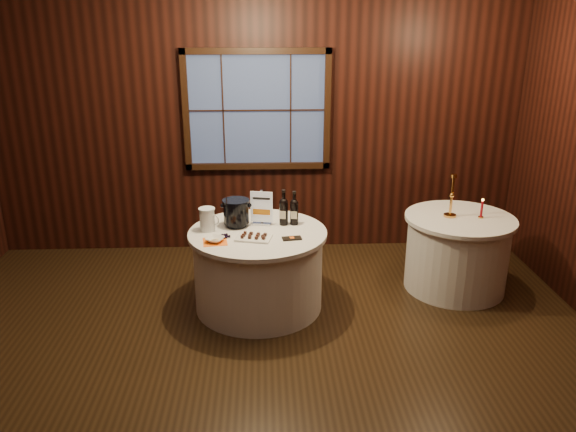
{
  "coord_description": "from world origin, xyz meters",
  "views": [
    {
      "loc": [
        0.06,
        -3.82,
        2.64
      ],
      "look_at": [
        0.28,
        0.9,
        0.95
      ],
      "focal_mm": 35.0,
      "sensor_mm": 36.0,
      "label": 1
    }
  ],
  "objects_px": {
    "chocolate_box": "(292,238)",
    "brass_candlestick": "(451,201)",
    "glass_pitcher": "(207,219)",
    "port_bottle_left": "(284,210)",
    "sign_stand": "(262,213)",
    "ice_bucket": "(236,212)",
    "grape_bunch": "(225,236)",
    "port_bottle_right": "(294,210)",
    "red_candle": "(482,210)",
    "side_table": "(457,252)",
    "cracker_bowl": "(215,239)",
    "main_table": "(258,269)",
    "chocolate_plate": "(254,237)"
  },
  "relations": [
    {
      "from": "sign_stand",
      "to": "grape_bunch",
      "type": "relative_size",
      "value": 2.16
    },
    {
      "from": "sign_stand",
      "to": "glass_pitcher",
      "type": "bearing_deg",
      "value": -154.02
    },
    {
      "from": "ice_bucket",
      "to": "red_candle",
      "type": "height_order",
      "value": "ice_bucket"
    },
    {
      "from": "chocolate_box",
      "to": "brass_candlestick",
      "type": "relative_size",
      "value": 0.39
    },
    {
      "from": "main_table",
      "to": "port_bottle_right",
      "type": "height_order",
      "value": "port_bottle_right"
    },
    {
      "from": "ice_bucket",
      "to": "brass_candlestick",
      "type": "relative_size",
      "value": 0.6
    },
    {
      "from": "port_bottle_left",
      "to": "grape_bunch",
      "type": "distance_m",
      "value": 0.64
    },
    {
      "from": "grape_bunch",
      "to": "cracker_bowl",
      "type": "height_order",
      "value": "cracker_bowl"
    },
    {
      "from": "cracker_bowl",
      "to": "sign_stand",
      "type": "bearing_deg",
      "value": 45.34
    },
    {
      "from": "side_table",
      "to": "port_bottle_right",
      "type": "relative_size",
      "value": 3.29
    },
    {
      "from": "red_candle",
      "to": "port_bottle_left",
      "type": "bearing_deg",
      "value": -177.1
    },
    {
      "from": "glass_pitcher",
      "to": "port_bottle_left",
      "type": "bearing_deg",
      "value": 32.57
    },
    {
      "from": "chocolate_plate",
      "to": "cracker_bowl",
      "type": "height_order",
      "value": "chocolate_plate"
    },
    {
      "from": "port_bottle_left",
      "to": "glass_pitcher",
      "type": "distance_m",
      "value": 0.72
    },
    {
      "from": "main_table",
      "to": "sign_stand",
      "type": "height_order",
      "value": "sign_stand"
    },
    {
      "from": "ice_bucket",
      "to": "chocolate_plate",
      "type": "xyz_separation_m",
      "value": [
        0.16,
        -0.33,
        -0.12
      ]
    },
    {
      "from": "side_table",
      "to": "cracker_bowl",
      "type": "height_order",
      "value": "cracker_bowl"
    },
    {
      "from": "side_table",
      "to": "cracker_bowl",
      "type": "distance_m",
      "value": 2.47
    },
    {
      "from": "ice_bucket",
      "to": "glass_pitcher",
      "type": "bearing_deg",
      "value": -159.94
    },
    {
      "from": "sign_stand",
      "to": "port_bottle_left",
      "type": "bearing_deg",
      "value": 8.06
    },
    {
      "from": "port_bottle_left",
      "to": "red_candle",
      "type": "distance_m",
      "value": 1.95
    },
    {
      "from": "sign_stand",
      "to": "ice_bucket",
      "type": "height_order",
      "value": "sign_stand"
    },
    {
      "from": "chocolate_plate",
      "to": "brass_candlestick",
      "type": "relative_size",
      "value": 0.8
    },
    {
      "from": "side_table",
      "to": "main_table",
      "type": "bearing_deg",
      "value": -171.47
    },
    {
      "from": "main_table",
      "to": "red_candle",
      "type": "distance_m",
      "value": 2.25
    },
    {
      "from": "port_bottle_right",
      "to": "glass_pitcher",
      "type": "relative_size",
      "value": 1.53
    },
    {
      "from": "sign_stand",
      "to": "chocolate_plate",
      "type": "relative_size",
      "value": 0.98
    },
    {
      "from": "brass_candlestick",
      "to": "red_candle",
      "type": "distance_m",
      "value": 0.31
    },
    {
      "from": "sign_stand",
      "to": "glass_pitcher",
      "type": "relative_size",
      "value": 1.58
    },
    {
      "from": "port_bottle_left",
      "to": "brass_candlestick",
      "type": "relative_size",
      "value": 0.8
    },
    {
      "from": "chocolate_plate",
      "to": "chocolate_box",
      "type": "height_order",
      "value": "chocolate_plate"
    },
    {
      "from": "port_bottle_right",
      "to": "ice_bucket",
      "type": "relative_size",
      "value": 1.26
    },
    {
      "from": "side_table",
      "to": "grape_bunch",
      "type": "relative_size",
      "value": 6.85
    },
    {
      "from": "chocolate_box",
      "to": "grape_bunch",
      "type": "height_order",
      "value": "grape_bunch"
    },
    {
      "from": "main_table",
      "to": "cracker_bowl",
      "type": "bearing_deg",
      "value": -147.14
    },
    {
      "from": "side_table",
      "to": "chocolate_box",
      "type": "bearing_deg",
      "value": -163.35
    },
    {
      "from": "port_bottle_right",
      "to": "brass_candlestick",
      "type": "distance_m",
      "value": 1.56
    },
    {
      "from": "main_table",
      "to": "grape_bunch",
      "type": "height_order",
      "value": "grape_bunch"
    },
    {
      "from": "port_bottle_left",
      "to": "brass_candlestick",
      "type": "distance_m",
      "value": 1.66
    },
    {
      "from": "port_bottle_left",
      "to": "grape_bunch",
      "type": "relative_size",
      "value": 2.18
    },
    {
      "from": "port_bottle_left",
      "to": "cracker_bowl",
      "type": "height_order",
      "value": "port_bottle_left"
    },
    {
      "from": "ice_bucket",
      "to": "grape_bunch",
      "type": "xyz_separation_m",
      "value": [
        -0.09,
        -0.3,
        -0.12
      ]
    },
    {
      "from": "side_table",
      "to": "chocolate_box",
      "type": "relative_size",
      "value": 6.34
    },
    {
      "from": "ice_bucket",
      "to": "brass_candlestick",
      "type": "bearing_deg",
      "value": 4.77
    },
    {
      "from": "port_bottle_right",
      "to": "glass_pitcher",
      "type": "distance_m",
      "value": 0.82
    },
    {
      "from": "ice_bucket",
      "to": "red_candle",
      "type": "relative_size",
      "value": 1.32
    },
    {
      "from": "side_table",
      "to": "grape_bunch",
      "type": "height_order",
      "value": "grape_bunch"
    },
    {
      "from": "port_bottle_left",
      "to": "chocolate_plate",
      "type": "relative_size",
      "value": 0.99
    },
    {
      "from": "grape_bunch",
      "to": "brass_candlestick",
      "type": "bearing_deg",
      "value": 12.31
    },
    {
      "from": "chocolate_plate",
      "to": "chocolate_box",
      "type": "bearing_deg",
      "value": -3.44
    }
  ]
}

